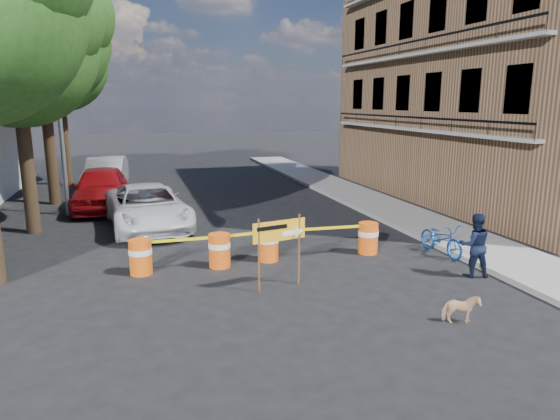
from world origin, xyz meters
TOP-DOWN VIEW (x-y plane):
  - ground at (0.00, 0.00)m, footprint 120.00×120.00m
  - sidewalk_east at (6.20, 6.00)m, footprint 2.40×40.00m
  - apartment_building at (12.00, 8.00)m, footprint 8.00×16.00m
  - tree_mid_a at (-6.74, 7.00)m, footprint 5.25×5.00m
  - tree_mid_b at (-6.73, 12.00)m, footprint 5.67×5.40m
  - tree_far at (-6.74, 17.00)m, footprint 5.04×4.80m
  - streetlamp at (-5.93, 9.50)m, footprint 1.25×0.18m
  - barrel_far_left at (-3.46, 1.76)m, footprint 0.58×0.58m
  - barrel_mid_left at (-1.45, 1.75)m, footprint 0.58×0.58m
  - barrel_mid_right at (-0.08, 1.91)m, footprint 0.58×0.58m
  - barrel_far_right at (2.85, 1.76)m, footprint 0.58×0.58m
  - detour_sign at (-0.21, -0.13)m, footprint 1.32×0.39m
  - pedestrian at (4.50, -0.74)m, footprint 0.93×0.81m
  - bicycle at (4.80, 1.08)m, footprint 0.69×0.98m
  - dog at (2.51, -3.00)m, footprint 0.76×0.50m
  - suv_white at (-3.12, 6.54)m, footprint 3.07×5.59m
  - sedan_red at (-4.80, 10.37)m, footprint 2.16×5.09m
  - sedan_silver at (-4.80, 14.98)m, footprint 2.11×5.05m

SIDE VIEW (x-z plane):
  - ground at x=0.00m, z-range 0.00..0.00m
  - sidewalk_east at x=6.20m, z-range 0.00..0.15m
  - dog at x=2.51m, z-range 0.00..0.59m
  - barrel_far_left at x=-3.46m, z-range 0.02..0.92m
  - barrel_mid_left at x=-1.45m, z-range 0.02..0.92m
  - barrel_mid_right at x=-0.08m, z-range 0.02..0.92m
  - barrel_far_right at x=2.85m, z-range 0.02..0.92m
  - suv_white at x=-3.12m, z-range 0.00..1.48m
  - pedestrian at x=4.50m, z-range 0.00..1.61m
  - sedan_silver at x=-4.80m, z-range 0.00..1.63m
  - sedan_red at x=-4.80m, z-range 0.00..1.72m
  - bicycle at x=4.80m, z-range 0.00..1.78m
  - detour_sign at x=-0.21m, z-range 0.39..2.12m
  - streetlamp at x=-5.93m, z-range 0.38..8.38m
  - apartment_building at x=12.00m, z-range 0.00..12.00m
  - tree_mid_a at x=-6.74m, z-range 1.67..10.34m
  - tree_far at x=-6.74m, z-range 1.80..10.64m
  - tree_mid_b at x=-6.73m, z-range 1.90..11.53m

